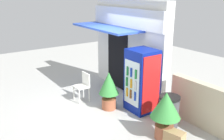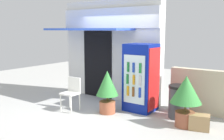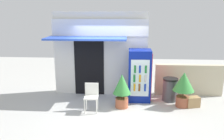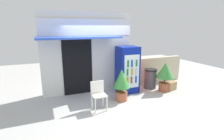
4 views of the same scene
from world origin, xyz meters
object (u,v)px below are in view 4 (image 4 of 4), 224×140
potted_plant_near_shop (122,82)px  drink_cooler (128,70)px  potted_plant_curbside (165,73)px  trash_bin (150,79)px  plastic_chair (98,93)px  cardboard_box (171,86)px

potted_plant_near_shop → drink_cooler: bearing=50.2°
potted_plant_curbside → trash_bin: size_ratio=1.42×
drink_cooler → potted_plant_curbside: (1.36, -0.48, -0.16)m
plastic_chair → trash_bin: (2.52, 1.01, -0.11)m
plastic_chair → cardboard_box: plastic_chair is taller
potted_plant_near_shop → potted_plant_curbside: bearing=6.1°
potted_plant_curbside → plastic_chair: bearing=-169.6°
drink_cooler → cardboard_box: 1.88m
plastic_chair → potted_plant_curbside: (2.84, 0.52, 0.20)m
drink_cooler → plastic_chair: (-1.49, -1.01, -0.36)m
trash_bin → cardboard_box: 0.84m
potted_plant_curbside → trash_bin: bearing=123.8°
potted_plant_near_shop → trash_bin: (1.61, 0.69, -0.25)m
potted_plant_near_shop → trash_bin: size_ratio=1.37×
plastic_chair → potted_plant_curbside: potted_plant_curbside is taller
drink_cooler → potted_plant_near_shop: bearing=-129.8°
potted_plant_curbside → cardboard_box: bearing=-1.9°
potted_plant_curbside → trash_bin: (-0.32, 0.48, -0.31)m
plastic_chair → potted_plant_curbside: 2.90m
potted_plant_near_shop → cardboard_box: 2.30m
plastic_chair → potted_plant_curbside: size_ratio=0.76×
drink_cooler → trash_bin: bearing=-0.0°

